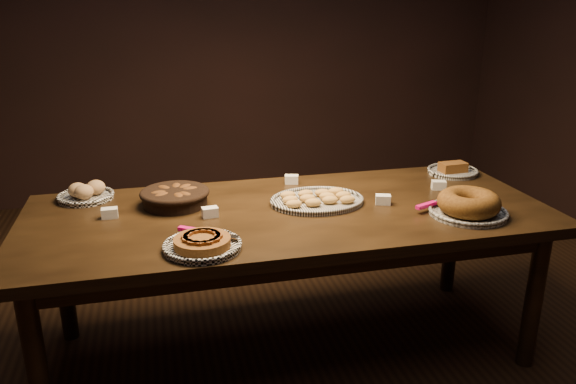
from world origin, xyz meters
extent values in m
plane|color=black|center=(0.00, 0.00, 0.00)|extent=(5.00, 5.00, 0.00)
cube|color=black|center=(0.00, 0.00, 0.72)|extent=(2.40, 1.00, 0.05)
cylinder|color=black|center=(-1.08, -0.38, 0.35)|extent=(0.08, 0.08, 0.70)
cylinder|color=black|center=(1.08, -0.38, 0.35)|extent=(0.08, 0.08, 0.70)
cylinder|color=black|center=(-1.08, 0.38, 0.35)|extent=(0.08, 0.08, 0.70)
cylinder|color=black|center=(1.08, 0.38, 0.35)|extent=(0.08, 0.08, 0.70)
torus|color=white|center=(-0.43, -0.34, 0.77)|extent=(0.31, 0.31, 0.02)
cylinder|color=#512910|center=(-0.43, -0.34, 0.78)|extent=(0.26, 0.26, 0.04)
cube|color=#522B0E|center=(-0.37, -0.35, 0.80)|extent=(0.04, 0.08, 0.01)
cube|color=#522B0E|center=(-0.37, -0.32, 0.80)|extent=(0.05, 0.08, 0.01)
cube|color=#522B0E|center=(-0.39, -0.29, 0.80)|extent=(0.07, 0.07, 0.01)
cube|color=#522B0E|center=(-0.42, -0.28, 0.80)|extent=(0.08, 0.04, 0.01)
cube|color=#522B0E|center=(-0.45, -0.28, 0.80)|extent=(0.08, 0.05, 0.01)
cube|color=#522B0E|center=(-0.48, -0.30, 0.80)|extent=(0.07, 0.07, 0.01)
cube|color=#522B0E|center=(-0.49, -0.33, 0.80)|extent=(0.04, 0.08, 0.01)
cube|color=#522B0E|center=(-0.49, -0.36, 0.80)|extent=(0.05, 0.08, 0.01)
cube|color=#522B0E|center=(-0.47, -0.38, 0.80)|extent=(0.07, 0.07, 0.01)
cube|color=#522B0E|center=(-0.44, -0.40, 0.80)|extent=(0.08, 0.04, 0.01)
cube|color=#522B0E|center=(-0.41, -0.39, 0.80)|extent=(0.08, 0.05, 0.01)
cube|color=#522B0E|center=(-0.39, -0.38, 0.80)|extent=(0.07, 0.07, 0.01)
cube|color=#EF0B7B|center=(-0.46, -0.21, 0.78)|extent=(0.11, 0.09, 0.02)
cube|color=silver|center=(-0.35, -0.28, 0.78)|extent=(0.14, 0.11, 0.00)
torus|color=black|center=(0.15, 0.06, 0.77)|extent=(0.36, 0.36, 0.02)
ellipsoid|color=#AB7431|center=(0.02, -0.01, 0.78)|extent=(0.08, 0.05, 0.04)
ellipsoid|color=#AB7431|center=(0.11, -0.01, 0.78)|extent=(0.09, 0.07, 0.04)
ellipsoid|color=#AB7431|center=(0.20, 0.00, 0.78)|extent=(0.08, 0.06, 0.04)
ellipsoid|color=#AB7431|center=(0.28, -0.01, 0.78)|extent=(0.08, 0.06, 0.04)
ellipsoid|color=#AB7431|center=(0.02, 0.05, 0.78)|extent=(0.08, 0.06, 0.04)
ellipsoid|color=#AB7431|center=(0.10, 0.05, 0.78)|extent=(0.08, 0.06, 0.04)
ellipsoid|color=#AB7431|center=(0.20, 0.06, 0.78)|extent=(0.09, 0.07, 0.04)
ellipsoid|color=#AB7431|center=(0.28, 0.05, 0.78)|extent=(0.08, 0.05, 0.04)
ellipsoid|color=#AB7431|center=(0.02, 0.12, 0.78)|extent=(0.08, 0.05, 0.04)
ellipsoid|color=#AB7431|center=(0.11, 0.12, 0.78)|extent=(0.09, 0.06, 0.04)
ellipsoid|color=#AB7431|center=(0.19, 0.11, 0.78)|extent=(0.08, 0.06, 0.04)
ellipsoid|color=#AB7431|center=(0.26, 0.12, 0.78)|extent=(0.08, 0.06, 0.04)
torus|color=black|center=(0.77, -0.25, 0.77)|extent=(0.35, 0.35, 0.02)
torus|color=brown|center=(0.77, -0.25, 0.81)|extent=(0.30, 0.30, 0.10)
cube|color=#EF0B7B|center=(0.60, -0.17, 0.78)|extent=(0.12, 0.07, 0.02)
cube|color=silver|center=(0.72, -0.12, 0.78)|extent=(0.15, 0.09, 0.00)
cylinder|color=black|center=(-0.51, 0.19, 0.79)|extent=(0.35, 0.35, 0.07)
torus|color=black|center=(-0.51, 0.19, 0.81)|extent=(0.32, 0.32, 0.03)
ellipsoid|color=#341D0A|center=(-0.43, 0.20, 0.81)|extent=(0.10, 0.07, 0.04)
ellipsoid|color=#341D0A|center=(-0.45, 0.24, 0.81)|extent=(0.11, 0.11, 0.04)
ellipsoid|color=#341D0A|center=(-0.50, 0.26, 0.81)|extent=(0.07, 0.10, 0.04)
ellipsoid|color=#341D0A|center=(-0.55, 0.25, 0.81)|extent=(0.10, 0.11, 0.04)
ellipsoid|color=#341D0A|center=(-0.58, 0.18, 0.81)|extent=(0.10, 0.07, 0.04)
ellipsoid|color=#341D0A|center=(-0.57, 0.15, 0.81)|extent=(0.11, 0.10, 0.04)
ellipsoid|color=#341D0A|center=(-0.49, 0.12, 0.81)|extent=(0.07, 0.10, 0.04)
ellipsoid|color=#341D0A|center=(-0.46, 0.13, 0.81)|extent=(0.10, 0.11, 0.04)
torus|color=white|center=(-0.93, 0.38, 0.77)|extent=(0.27, 0.27, 0.02)
ellipsoid|color=#9C7648|center=(-0.96, 0.38, 0.80)|extent=(0.09, 0.09, 0.07)
ellipsoid|color=#9C7648|center=(-0.88, 0.40, 0.80)|extent=(0.09, 0.09, 0.07)
ellipsoid|color=#9C7648|center=(-0.93, 0.35, 0.80)|extent=(0.09, 0.09, 0.07)
torus|color=black|center=(1.02, 0.34, 0.77)|extent=(0.28, 0.28, 0.02)
cube|color=#512910|center=(1.02, 0.34, 0.79)|extent=(0.15, 0.09, 0.05)
cube|color=white|center=(-0.36, 0.00, 0.77)|extent=(0.07, 0.05, 0.04)
cube|color=white|center=(0.11, 0.38, 0.77)|extent=(0.08, 0.06, 0.04)
cube|color=white|center=(0.45, -0.03, 0.77)|extent=(0.08, 0.07, 0.04)
cube|color=white|center=(-0.80, 0.09, 0.77)|extent=(0.07, 0.05, 0.04)
cube|color=white|center=(0.81, 0.11, 0.77)|extent=(0.08, 0.06, 0.04)
camera|label=1|loc=(-0.58, -2.35, 1.67)|focal=35.00mm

